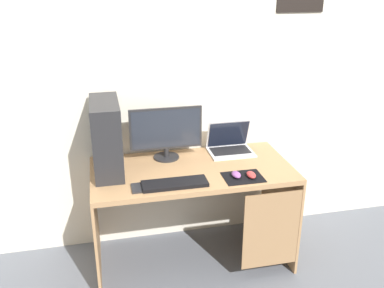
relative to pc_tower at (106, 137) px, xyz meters
name	(u,v)px	position (x,y,z in m)	size (l,w,h in m)	color
ground_plane	(192,257)	(0.56, -0.09, -1.00)	(8.00, 8.00, 0.00)	slate
wall_back	(181,77)	(0.57, 0.30, 0.30)	(4.00, 0.05, 2.60)	beige
desk	(195,188)	(0.58, -0.10, -0.40)	(1.39, 0.69, 0.75)	#A37A51
pc_tower	(106,137)	(0.00, 0.00, 0.00)	(0.19, 0.46, 0.49)	#232326
monitor	(166,132)	(0.42, 0.12, -0.04)	(0.52, 0.19, 0.38)	#232326
laptop	(230,146)	(0.91, 0.14, -0.20)	(0.33, 0.24, 0.24)	silver
keyboard	(175,184)	(0.40, -0.31, -0.23)	(0.42, 0.14, 0.02)	black
mousepad	(243,177)	(0.86, -0.30, -0.24)	(0.26, 0.20, 0.01)	black
mouse_left	(236,175)	(0.82, -0.29, -0.22)	(0.06, 0.10, 0.03)	#8C4C99
mouse_right	(251,175)	(0.91, -0.32, -0.22)	(0.06, 0.10, 0.03)	#B23333
cell_phone	(137,188)	(0.16, -0.31, -0.24)	(0.07, 0.13, 0.01)	#232326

